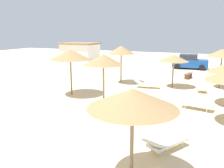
# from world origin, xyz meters

# --- Properties ---
(ground_plane) EXTENTS (80.00, 80.00, 0.00)m
(ground_plane) POSITION_xyz_m (0.00, 0.00, 0.00)
(ground_plane) COLOR beige
(parasol_0) EXTENTS (2.38, 2.38, 3.05)m
(parasol_0) POSITION_xyz_m (6.12, 10.08, 2.71)
(parasol_0) COLOR #75604C
(parasol_0) RESTS_ON ground
(parasol_3) EXTENTS (2.69, 2.69, 2.79)m
(parasol_3) POSITION_xyz_m (3.67, -3.90, 2.48)
(parasol_3) COLOR #75604C
(parasol_3) RESTS_ON ground
(parasol_4) EXTENTS (2.35, 2.35, 2.60)m
(parasol_4) POSITION_xyz_m (2.67, 8.97, 2.31)
(parasol_4) COLOR #75604C
(parasol_4) RESTS_ON ground
(parasol_5) EXTENTS (2.36, 2.36, 3.09)m
(parasol_5) POSITION_xyz_m (-0.30, 2.43, 2.75)
(parasol_5) COLOR #75604C
(parasol_5) RESTS_ON ground
(parasol_6) EXTENTS (2.85, 2.85, 3.16)m
(parasol_6) POSITION_xyz_m (-3.45, 3.75, 2.80)
(parasol_6) COLOR #75604C
(parasol_6) RESTS_ON ground
(parasol_8) EXTENTS (2.38, 2.38, 3.16)m
(parasol_8) POSITION_xyz_m (-1.72, 8.86, 2.81)
(parasol_8) COLOR #75604C
(parasol_8) RESTS_ON ground
(lounger_0) EXTENTS (0.98, 1.94, 0.80)m
(lounger_0) POSITION_xyz_m (4.83, 8.53, 0.33)
(lounger_0) COLOR silver
(lounger_0) RESTS_ON ground
(lounger_2) EXTENTS (1.99, 1.00, 0.66)m
(lounger_2) POSITION_xyz_m (4.84, 3.77, 0.31)
(lounger_2) COLOR silver
(lounger_2) RESTS_ON ground
(lounger_3) EXTENTS (1.48, 1.99, 0.61)m
(lounger_3) POSITION_xyz_m (4.28, -1.79, 0.31)
(lounger_3) COLOR silver
(lounger_3) RESTS_ON ground
(lounger_4) EXTENTS (2.00, 0.98, 0.63)m
(lounger_4) POSITION_xyz_m (0.86, 7.79, 0.31)
(lounger_4) COLOR silver
(lounger_4) RESTS_ON ground
(bench_0) EXTENTS (0.62, 1.54, 0.49)m
(bench_0) POSITION_xyz_m (5.84, 12.52, 0.35)
(bench_0) COLOR brown
(bench_0) RESTS_ON ground
(bench_2) EXTENTS (0.68, 1.55, 0.49)m
(bench_2) POSITION_xyz_m (3.43, 13.13, 0.35)
(bench_2) COLOR brown
(bench_2) RESTS_ON ground
(parked_car) EXTENTS (4.09, 2.18, 1.72)m
(parked_car) POSITION_xyz_m (2.84, 19.33, 0.82)
(parked_car) COLOR #194C9E
(parked_car) RESTS_ON ground
(beach_cabana) EXTENTS (4.63, 3.73, 2.89)m
(beach_cabana) POSITION_xyz_m (-10.86, 17.28, 1.47)
(beach_cabana) COLOR white
(beach_cabana) RESTS_ON ground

